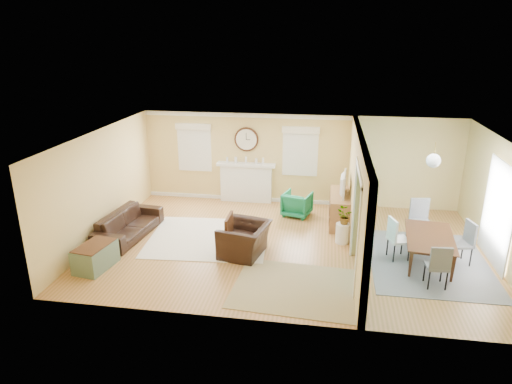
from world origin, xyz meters
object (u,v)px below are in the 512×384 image
eames_chair (245,240)px  credenza (340,209)px  green_chair (297,204)px  sofa (129,224)px  dining_table (430,249)px

eames_chair → credenza: credenza is taller
green_chair → sofa: bearing=42.6°
eames_chair → dining_table: eames_chair is taller
green_chair → dining_table: size_ratio=0.41×
credenza → green_chair: bearing=162.5°
eames_chair → credenza: bearing=146.9°
sofa → dining_table: bearing=-86.2°
sofa → credenza: credenza is taller
green_chair → credenza: (1.13, -0.36, 0.07)m
credenza → dining_table: credenza is taller
green_chair → credenza: credenza is taller
green_chair → eames_chair: bearing=84.4°
eames_chair → green_chair: (0.99, 2.53, -0.03)m
sofa → green_chair: green_chair is taller
sofa → dining_table: 7.00m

